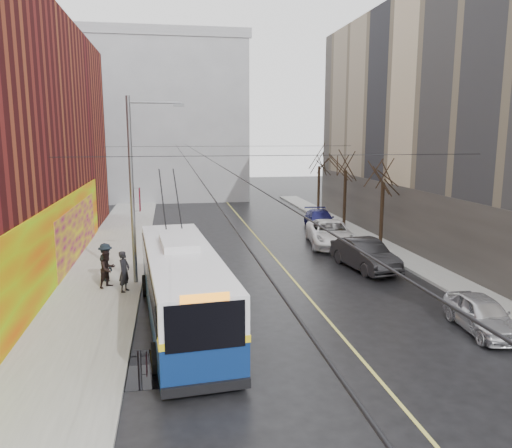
# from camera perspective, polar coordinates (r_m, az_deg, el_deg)

# --- Properties ---
(ground) EXTENTS (140.00, 140.00, 0.00)m
(ground) POSITION_cam_1_polar(r_m,az_deg,el_deg) (16.51, 7.39, -15.96)
(ground) COLOR black
(ground) RESTS_ON ground
(sidewalk_left) EXTENTS (4.00, 60.00, 0.15)m
(sidewalk_left) POSITION_cam_1_polar(r_m,az_deg,el_deg) (27.31, -16.88, -5.47)
(sidewalk_left) COLOR gray
(sidewalk_left) RESTS_ON ground
(sidewalk_right) EXTENTS (2.00, 60.00, 0.15)m
(sidewalk_right) POSITION_cam_1_polar(r_m,az_deg,el_deg) (30.27, 17.05, -3.96)
(sidewalk_right) COLOR gray
(sidewalk_right) RESTS_ON ground
(lane_line) EXTENTS (0.12, 50.00, 0.01)m
(lane_line) POSITION_cam_1_polar(r_m,az_deg,el_deg) (29.66, 2.18, -3.94)
(lane_line) COLOR #BFB74C
(lane_line) RESTS_ON ground
(building_far) EXTENTS (20.50, 12.10, 18.00)m
(building_far) POSITION_cam_1_polar(r_m,az_deg,el_deg) (59.15, -11.51, 11.74)
(building_far) COLOR gray
(building_far) RESTS_ON ground
(streetlight_pole) EXTENTS (2.65, 0.60, 9.00)m
(streetlight_pole) POSITION_cam_1_polar(r_m,az_deg,el_deg) (24.29, -13.65, 4.24)
(streetlight_pole) COLOR slate
(streetlight_pole) RESTS_ON ground
(catenary_wires) EXTENTS (18.00, 60.00, 0.22)m
(catenary_wires) POSITION_cam_1_polar(r_m,az_deg,el_deg) (28.97, -5.97, 8.17)
(catenary_wires) COLOR black
(tree_near) EXTENTS (3.20, 3.20, 6.40)m
(tree_near) POSITION_cam_1_polar(r_m,az_deg,el_deg) (33.09, 14.38, 5.96)
(tree_near) COLOR black
(tree_near) RESTS_ON ground
(tree_mid) EXTENTS (3.20, 3.20, 6.68)m
(tree_mid) POSITION_cam_1_polar(r_m,az_deg,el_deg) (39.55, 10.24, 7.17)
(tree_mid) COLOR black
(tree_mid) RESTS_ON ground
(tree_far) EXTENTS (3.20, 3.20, 6.57)m
(tree_far) POSITION_cam_1_polar(r_m,az_deg,el_deg) (46.19, 7.25, 7.53)
(tree_far) COLOR black
(tree_far) RESTS_ON ground
(puddle) EXTENTS (2.32, 2.77, 0.01)m
(puddle) POSITION_cam_1_polar(r_m,az_deg,el_deg) (16.67, -11.38, -15.80)
(puddle) COLOR black
(puddle) RESTS_ON ground
(pigeons_flying) EXTENTS (5.56, 3.76, 1.34)m
(pigeons_flying) POSITION_cam_1_polar(r_m,az_deg,el_deg) (24.39, -4.22, 9.43)
(pigeons_flying) COLOR slate
(trolleybus) EXTENTS (3.51, 11.99, 5.62)m
(trolleybus) POSITION_cam_1_polar(r_m,az_deg,el_deg) (19.48, -8.44, -6.89)
(trolleybus) COLOR navy
(trolleybus) RESTS_ON ground
(parked_car_a) EXTENTS (1.95, 4.07, 1.34)m
(parked_car_a) POSITION_cam_1_polar(r_m,az_deg,el_deg) (20.63, 24.43, -9.35)
(parked_car_a) COLOR silver
(parked_car_a) RESTS_ON ground
(parked_car_b) EXTENTS (2.46, 5.19, 1.64)m
(parked_car_b) POSITION_cam_1_polar(r_m,az_deg,el_deg) (27.73, 12.33, -3.43)
(parked_car_b) COLOR #28282A
(parked_car_b) RESTS_ON ground
(parked_car_c) EXTENTS (3.62, 6.28, 1.65)m
(parked_car_c) POSITION_cam_1_polar(r_m,az_deg,el_deg) (33.19, 8.48, -1.06)
(parked_car_c) COLOR white
(parked_car_c) RESTS_ON ground
(parked_car_d) EXTENTS (2.55, 5.13, 1.43)m
(parked_car_d) POSITION_cam_1_polar(r_m,az_deg,el_deg) (39.09, 7.32, 0.52)
(parked_car_d) COLOR navy
(parked_car_d) RESTS_ON ground
(following_car) EXTENTS (2.11, 4.60, 1.53)m
(following_car) POSITION_cam_1_polar(r_m,az_deg,el_deg) (32.09, -7.88, -1.54)
(following_car) COLOR #BBBCC0
(following_car) RESTS_ON ground
(pedestrian_a) EXTENTS (0.68, 0.81, 1.89)m
(pedestrian_a) POSITION_cam_1_polar(r_m,az_deg,el_deg) (23.60, -14.82, -5.26)
(pedestrian_a) COLOR black
(pedestrian_a) RESTS_ON sidewalk_left
(pedestrian_b) EXTENTS (1.07, 1.08, 1.76)m
(pedestrian_b) POSITION_cam_1_polar(r_m,az_deg,el_deg) (24.49, -16.61, -4.95)
(pedestrian_b) COLOR black
(pedestrian_b) RESTS_ON sidewalk_left
(pedestrian_c) EXTENTS (1.17, 1.40, 1.87)m
(pedestrian_c) POSITION_cam_1_polar(r_m,az_deg,el_deg) (25.56, -16.79, -4.19)
(pedestrian_c) COLOR black
(pedestrian_c) RESTS_ON sidewalk_left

